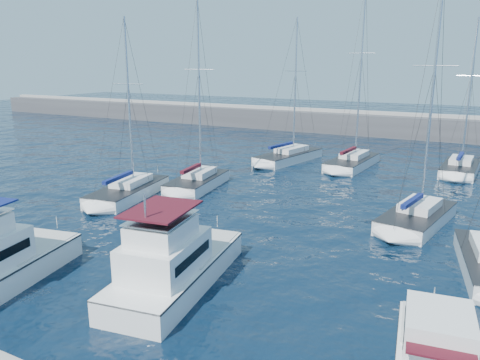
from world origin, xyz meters
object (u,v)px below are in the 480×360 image
at_px(sailboat_mid_d, 417,217).
at_px(sailboat_back_a, 289,156).
at_px(sailboat_mid_a, 129,191).
at_px(sailboat_mid_b, 198,181).
at_px(sailboat_back_b, 352,162).
at_px(motor_yacht_stbd_inner, 173,266).
at_px(motor_yacht_stbd_outer, 435,356).
at_px(sailboat_back_c, 460,168).

relative_size(sailboat_mid_d, sailboat_back_a, 1.08).
relative_size(sailboat_mid_a, sailboat_mid_d, 0.86).
relative_size(sailboat_mid_b, sailboat_back_b, 0.87).
relative_size(motor_yacht_stbd_inner, sailboat_mid_a, 0.69).
bearing_deg(motor_yacht_stbd_outer, sailboat_back_c, 84.64).
height_order(motor_yacht_stbd_inner, sailboat_mid_b, sailboat_mid_b).
relative_size(motor_yacht_stbd_outer, sailboat_mid_a, 0.41).
bearing_deg(sailboat_back_b, motor_yacht_stbd_inner, -86.37).
bearing_deg(sailboat_mid_d, motor_yacht_stbd_outer, -70.30).
bearing_deg(motor_yacht_stbd_inner, sailboat_back_c, 63.50).
distance_m(sailboat_back_a, sailboat_back_b, 6.94).
relative_size(motor_yacht_stbd_inner, sailboat_back_b, 0.53).
height_order(sailboat_back_a, sailboat_back_b, sailboat_back_b).
distance_m(sailboat_mid_a, sailboat_back_b, 23.35).
relative_size(motor_yacht_stbd_inner, sailboat_back_a, 0.63).
relative_size(motor_yacht_stbd_inner, sailboat_mid_b, 0.61).
bearing_deg(sailboat_mid_d, sailboat_back_b, 128.73).
height_order(motor_yacht_stbd_outer, sailboat_mid_a, sailboat_mid_a).
distance_m(motor_yacht_stbd_inner, sailboat_back_a, 30.82).
bearing_deg(sailboat_back_a, motor_yacht_stbd_inner, -65.98).
bearing_deg(sailboat_mid_a, sailboat_back_a, 63.04).
bearing_deg(sailboat_mid_a, sailboat_mid_b, 47.50).
distance_m(motor_yacht_stbd_inner, sailboat_mid_b, 18.46).
distance_m(motor_yacht_stbd_inner, sailboat_mid_d, 17.53).
bearing_deg(sailboat_back_b, motor_yacht_stbd_outer, -65.87).
distance_m(sailboat_mid_b, sailboat_mid_d, 18.10).
distance_m(sailboat_mid_a, sailboat_mid_b, 6.03).
distance_m(motor_yacht_stbd_inner, motor_yacht_stbd_outer, 11.86).
height_order(sailboat_mid_a, sailboat_mid_b, sailboat_mid_b).
bearing_deg(sailboat_mid_b, sailboat_back_c, 32.23).
bearing_deg(sailboat_back_c, sailboat_mid_b, -137.63).
relative_size(sailboat_mid_a, sailboat_back_a, 0.92).
xyz_separation_m(sailboat_mid_a, sailboat_back_a, (6.08, 19.11, 0.01)).
xyz_separation_m(motor_yacht_stbd_inner, sailboat_back_b, (0.74, 30.46, -0.57)).
bearing_deg(motor_yacht_stbd_outer, motor_yacht_stbd_inner, 166.09).
relative_size(motor_yacht_stbd_outer, sailboat_back_c, 0.39).
bearing_deg(sailboat_back_a, motor_yacht_stbd_outer, -47.95).
distance_m(sailboat_mid_d, sailboat_back_b, 17.59).
bearing_deg(sailboat_mid_b, sailboat_mid_d, -10.95).
distance_m(sailboat_mid_a, sailboat_back_c, 31.41).
bearing_deg(sailboat_mid_b, sailboat_back_b, 48.54).
xyz_separation_m(motor_yacht_stbd_inner, sailboat_back_c, (10.76, 32.43, -0.60)).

